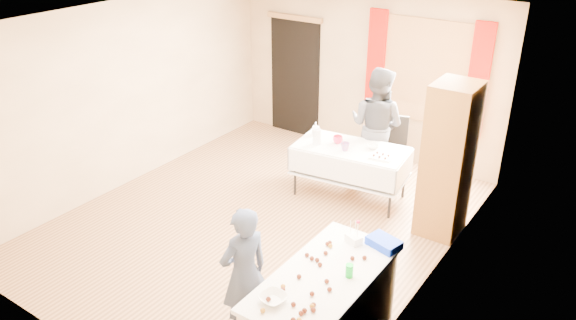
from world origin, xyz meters
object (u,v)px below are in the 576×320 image
Objects in this scene: cabinet at (448,161)px; party_table at (350,167)px; chair at (391,159)px; counter at (323,317)px; woman at (376,126)px; girl at (244,273)px.

cabinet reaches higher than party_table.
counter is at bearing -90.06° from chair.
cabinet is 1.13× the size of woman.
party_table is at bearing -151.04° from girl.
chair is (0.22, 0.89, -0.17)m from party_table.
cabinet is 1.67m from chair.
woman reaches higher than girl.
girl is at bearing -101.76° from chair.
counter is 0.81m from girl.
chair is at bearing 138.94° from cabinet.
girl is at bearing -87.62° from party_table.
party_table is 0.93m from chair.
chair is 0.67× the size of girl.
chair is 0.54× the size of woman.
girl is at bearing -107.11° from cabinet.
counter is at bearing 119.66° from girl.
chair is (-1.05, 3.68, -0.18)m from counter.
woman is (0.05, 0.65, 0.41)m from party_table.
counter is 0.92× the size of woman.
woman is at bearing 109.47° from counter.
counter is at bearing -72.87° from party_table.
woman is at bearing 149.84° from cabinet.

